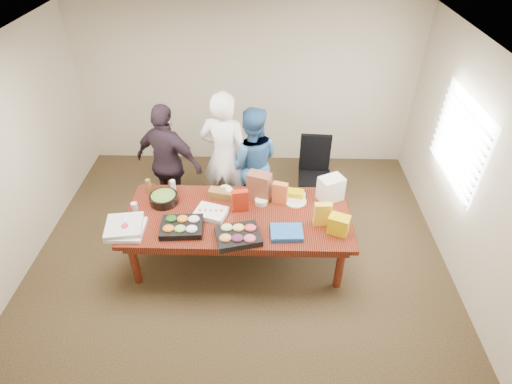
{
  "coord_description": "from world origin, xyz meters",
  "views": [
    {
      "loc": [
        0.33,
        -3.87,
        4.08
      ],
      "look_at": [
        0.22,
        0.1,
        1.04
      ],
      "focal_mm": 28.83,
      "sensor_mm": 36.0,
      "label": 1
    }
  ],
  "objects_px": {
    "conference_table": "(239,237)",
    "sheet_cake": "(211,213)",
    "person_center": "(225,157)",
    "salad_bowl": "(164,199)",
    "person_right": "(252,162)",
    "office_chair": "(315,177)"
  },
  "relations": [
    {
      "from": "person_center",
      "to": "sheet_cake",
      "type": "relative_size",
      "value": 5.17
    },
    {
      "from": "office_chair",
      "to": "person_right",
      "type": "distance_m",
      "value": 0.99
    },
    {
      "from": "office_chair",
      "to": "sheet_cake",
      "type": "distance_m",
      "value": 1.83
    },
    {
      "from": "salad_bowl",
      "to": "sheet_cake",
      "type": "bearing_deg",
      "value": -19.97
    },
    {
      "from": "office_chair",
      "to": "sheet_cake",
      "type": "xyz_separation_m",
      "value": [
        -1.4,
        -1.15,
        0.24
      ]
    },
    {
      "from": "conference_table",
      "to": "person_right",
      "type": "height_order",
      "value": "person_right"
    },
    {
      "from": "person_right",
      "to": "person_center",
      "type": "bearing_deg",
      "value": 9.1
    },
    {
      "from": "sheet_cake",
      "to": "person_right",
      "type": "bearing_deg",
      "value": 83.12
    },
    {
      "from": "conference_table",
      "to": "person_center",
      "type": "relative_size",
      "value": 1.43
    },
    {
      "from": "conference_table",
      "to": "sheet_cake",
      "type": "xyz_separation_m",
      "value": [
        -0.33,
        -0.0,
        0.41
      ]
    },
    {
      "from": "person_center",
      "to": "sheet_cake",
      "type": "xyz_separation_m",
      "value": [
        -0.1,
        -0.98,
        -0.2
      ]
    },
    {
      "from": "person_center",
      "to": "salad_bowl",
      "type": "relative_size",
      "value": 5.42
    },
    {
      "from": "conference_table",
      "to": "person_center",
      "type": "distance_m",
      "value": 1.17
    },
    {
      "from": "sheet_cake",
      "to": "salad_bowl",
      "type": "xyz_separation_m",
      "value": [
        -0.63,
        0.23,
        0.03
      ]
    },
    {
      "from": "conference_table",
      "to": "person_right",
      "type": "bearing_deg",
      "value": 82.58
    },
    {
      "from": "salad_bowl",
      "to": "office_chair",
      "type": "bearing_deg",
      "value": 24.28
    },
    {
      "from": "person_center",
      "to": "salad_bowl",
      "type": "height_order",
      "value": "person_center"
    },
    {
      "from": "sheet_cake",
      "to": "salad_bowl",
      "type": "bearing_deg",
      "value": 177.27
    },
    {
      "from": "person_center",
      "to": "person_right",
      "type": "xyz_separation_m",
      "value": [
        0.37,
        0.07,
        -0.13
      ]
    },
    {
      "from": "conference_table",
      "to": "sheet_cake",
      "type": "bearing_deg",
      "value": -179.14
    },
    {
      "from": "conference_table",
      "to": "salad_bowl",
      "type": "bearing_deg",
      "value": 166.87
    },
    {
      "from": "person_right",
      "to": "office_chair",
      "type": "bearing_deg",
      "value": -175.31
    }
  ]
}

